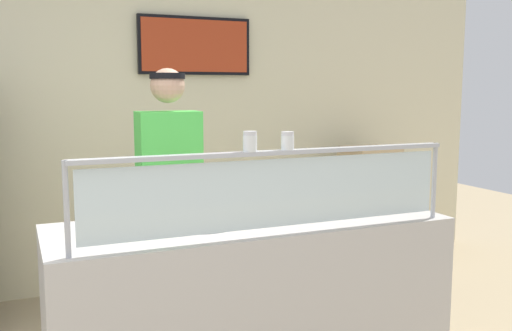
# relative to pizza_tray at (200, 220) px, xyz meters

# --- Properties ---
(shop_rear_unit) EXTENTS (6.47, 0.13, 2.70)m
(shop_rear_unit) POSITION_rel_pizza_tray_xyz_m (0.26, 1.96, 0.39)
(shop_rear_unit) COLOR beige
(shop_rear_unit) RESTS_ON ground
(serving_counter) EXTENTS (2.07, 0.73, 0.95)m
(serving_counter) POSITION_rel_pizza_tray_xyz_m (0.26, -0.06, -0.49)
(serving_counter) COLOR #BCB7B2
(serving_counter) RESTS_ON ground
(sneeze_guard) EXTENTS (1.89, 0.06, 0.40)m
(sneeze_guard) POSITION_rel_pizza_tray_xyz_m (0.26, -0.36, 0.24)
(sneeze_guard) COLOR #B2B5BC
(sneeze_guard) RESTS_ON serving_counter
(pizza_tray) EXTENTS (0.46, 0.46, 0.04)m
(pizza_tray) POSITION_rel_pizza_tray_xyz_m (0.00, 0.00, 0.00)
(pizza_tray) COLOR #9EA0A8
(pizza_tray) RESTS_ON serving_counter
(pizza_server) EXTENTS (0.13, 0.29, 0.01)m
(pizza_server) POSITION_rel_pizza_tray_xyz_m (-0.04, -0.02, 0.02)
(pizza_server) COLOR #ADAFB7
(pizza_server) RESTS_ON pizza_tray
(parmesan_shaker) EXTENTS (0.07, 0.07, 0.09)m
(parmesan_shaker) POSITION_rel_pizza_tray_xyz_m (0.13, -0.36, 0.43)
(parmesan_shaker) COLOR white
(parmesan_shaker) RESTS_ON sneeze_guard
(pepper_flake_shaker) EXTENTS (0.06, 0.06, 0.09)m
(pepper_flake_shaker) POSITION_rel_pizza_tray_xyz_m (0.32, -0.36, 0.42)
(pepper_flake_shaker) COLOR white
(pepper_flake_shaker) RESTS_ON sneeze_guard
(worker_figure) EXTENTS (0.41, 0.50, 1.76)m
(worker_figure) POSITION_rel_pizza_tray_xyz_m (0.02, 0.67, 0.04)
(worker_figure) COLOR #23232D
(worker_figure) RESTS_ON ground
(prep_shelf) EXTENTS (0.70, 0.55, 0.90)m
(prep_shelf) POSITION_rel_pizza_tray_xyz_m (2.05, 1.47, -0.52)
(prep_shelf) COLOR #B7BABF
(prep_shelf) RESTS_ON ground
(pizza_box_stack) EXTENTS (0.45, 0.43, 0.22)m
(pizza_box_stack) POSITION_rel_pizza_tray_xyz_m (2.05, 1.47, 0.04)
(pizza_box_stack) COLOR tan
(pizza_box_stack) RESTS_ON prep_shelf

